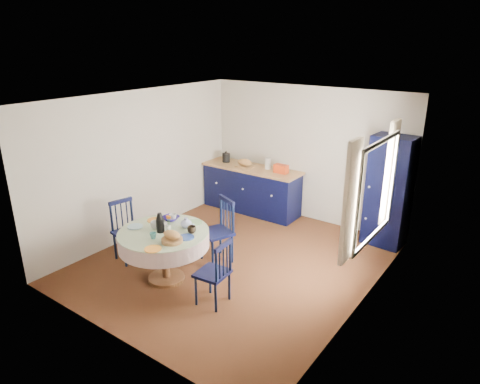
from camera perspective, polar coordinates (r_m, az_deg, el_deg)
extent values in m
plane|color=black|center=(6.76, -0.72, -9.24)|extent=(4.50, 4.50, 0.00)
plane|color=white|center=(5.96, -0.82, 12.25)|extent=(4.50, 4.50, 0.00)
cube|color=beige|center=(8.09, 8.80, 5.02)|extent=(4.00, 0.02, 2.50)
cube|color=beige|center=(7.56, -13.06, 3.69)|extent=(0.02, 4.50, 2.50)
cube|color=beige|center=(5.38, 16.63, -3.27)|extent=(0.02, 4.50, 2.50)
plane|color=white|center=(5.57, 17.90, 0.12)|extent=(0.00, 1.20, 1.20)
cube|color=beige|center=(4.95, 14.51, -1.38)|extent=(0.05, 0.34, 1.45)
cube|color=beige|center=(6.21, 19.37, 2.45)|extent=(0.05, 0.34, 1.45)
cube|color=black|center=(8.53, 1.52, 0.26)|extent=(1.97, 0.61, 0.86)
cube|color=#A08149|center=(8.39, 1.55, 3.17)|extent=(2.03, 0.65, 0.04)
cube|color=#AB2F0E|center=(8.05, 5.53, 3.11)|extent=(0.26, 0.14, 0.16)
cube|color=#A08149|center=(8.43, 0.62, 3.48)|extent=(0.34, 0.24, 0.02)
ellipsoid|color=#A97141|center=(8.41, 0.62, 3.97)|extent=(0.31, 0.20, 0.13)
cylinder|color=silver|center=(8.27, 3.77, 3.85)|extent=(0.12, 0.12, 0.22)
cube|color=black|center=(7.39, 19.23, 0.05)|extent=(0.68, 0.50, 1.85)
cylinder|color=white|center=(7.21, 16.91, 0.61)|extent=(0.04, 0.02, 0.04)
cylinder|color=white|center=(7.40, 16.48, -3.46)|extent=(0.04, 0.02, 0.04)
cylinder|color=#593019|center=(6.38, -9.77, -11.21)|extent=(0.52, 0.52, 0.05)
cylinder|color=#593019|center=(6.21, -9.96, -8.44)|extent=(0.11, 0.11, 0.69)
cylinder|color=#593019|center=(6.05, -10.16, -5.43)|extent=(1.20, 1.20, 0.03)
cylinder|color=silver|center=(6.09, -10.11, -6.24)|extent=(1.26, 1.26, 0.22)
cylinder|color=silver|center=(6.04, -10.17, -5.25)|extent=(1.26, 1.26, 0.01)
cylinder|color=#99CCD4|center=(6.26, -13.82, -4.50)|extent=(0.22, 0.22, 0.01)
cylinder|color=orange|center=(5.57, -11.54, -7.45)|extent=(0.22, 0.22, 0.01)
cylinder|color=navy|center=(5.81, -7.19, -6.01)|extent=(0.22, 0.22, 0.01)
cylinder|color=#74A768|center=(6.25, -6.08, -4.04)|extent=(0.22, 0.22, 0.01)
cylinder|color=orange|center=(6.41, -11.30, -3.69)|extent=(0.22, 0.22, 0.01)
cylinder|color=brown|center=(5.71, -9.04, -6.36)|extent=(0.28, 0.28, 0.05)
ellipsoid|color=#A97141|center=(5.68, -9.08, -5.64)|extent=(0.26, 0.16, 0.11)
cube|color=silver|center=(6.21, -10.09, -4.25)|extent=(0.10, 0.07, 0.04)
cylinder|color=black|center=(6.76, -15.06, -7.92)|extent=(0.04, 0.04, 0.44)
cylinder|color=black|center=(6.90, -12.53, -7.10)|extent=(0.04, 0.04, 0.44)
cylinder|color=black|center=(7.02, -16.31, -6.95)|extent=(0.04, 0.04, 0.44)
cylinder|color=black|center=(7.16, -13.85, -6.19)|extent=(0.04, 0.04, 0.44)
cube|color=black|center=(6.85, -14.61, -5.25)|extent=(0.48, 0.50, 0.04)
cylinder|color=black|center=(6.84, -16.77, -3.29)|extent=(0.04, 0.04, 0.49)
cylinder|color=black|center=(6.98, -14.25, -2.58)|extent=(0.04, 0.04, 0.49)
cube|color=black|center=(6.83, -15.67, -1.20)|extent=(0.12, 0.38, 0.06)
cylinder|color=black|center=(6.88, -16.15, -3.27)|extent=(0.02, 0.02, 0.41)
cylinder|color=black|center=(6.92, -15.48, -3.08)|extent=(0.02, 0.02, 0.41)
cylinder|color=black|center=(6.95, -14.82, -2.89)|extent=(0.02, 0.02, 0.41)
cylinder|color=black|center=(6.77, -5.16, -7.08)|extent=(0.04, 0.04, 0.46)
cylinder|color=black|center=(6.49, -3.67, -8.32)|extent=(0.04, 0.04, 0.46)
cylinder|color=black|center=(6.92, -2.63, -6.41)|extent=(0.04, 0.04, 0.46)
cylinder|color=black|center=(6.64, -1.06, -7.59)|extent=(0.04, 0.04, 0.46)
cube|color=black|center=(6.59, -3.17, -5.40)|extent=(0.58, 0.56, 0.04)
cylinder|color=black|center=(6.72, -2.54, -2.49)|extent=(0.04, 0.04, 0.51)
cylinder|color=black|center=(6.43, -0.93, -3.54)|extent=(0.04, 0.04, 0.51)
cube|color=black|center=(6.49, -1.77, -1.09)|extent=(0.39, 0.19, 0.06)
cylinder|color=black|center=(6.66, -2.17, -2.90)|extent=(0.02, 0.02, 0.43)
cylinder|color=black|center=(6.58, -1.75, -3.18)|extent=(0.02, 0.02, 0.43)
cylinder|color=black|center=(6.51, -1.32, -3.46)|extent=(0.02, 0.02, 0.43)
cylinder|color=black|center=(5.92, -4.00, -11.56)|extent=(0.03, 0.03, 0.41)
cylinder|color=black|center=(5.70, -5.89, -13.00)|extent=(0.03, 0.03, 0.41)
cylinder|color=black|center=(5.78, -1.44, -12.39)|extent=(0.03, 0.03, 0.41)
cylinder|color=black|center=(5.55, -3.26, -13.92)|extent=(0.03, 0.03, 0.41)
cube|color=black|center=(5.62, -3.70, -10.77)|extent=(0.42, 0.44, 0.04)
cylinder|color=black|center=(5.54, -1.31, -8.46)|extent=(0.03, 0.03, 0.46)
cylinder|color=black|center=(5.30, -3.18, -9.89)|extent=(0.03, 0.03, 0.46)
cube|color=black|center=(5.32, -2.25, -7.18)|extent=(0.07, 0.37, 0.06)
cylinder|color=black|center=(5.49, -1.73, -8.96)|extent=(0.02, 0.02, 0.38)
cylinder|color=black|center=(5.43, -2.22, -9.34)|extent=(0.02, 0.02, 0.38)
cylinder|color=black|center=(5.37, -2.72, -9.72)|extent=(0.02, 0.02, 0.38)
imported|color=silver|center=(6.13, -11.23, -4.34)|extent=(0.13, 0.13, 0.11)
imported|color=teal|center=(5.84, -11.51, -5.74)|extent=(0.09, 0.09, 0.09)
imported|color=black|center=(5.92, -6.46, -5.01)|extent=(0.12, 0.12, 0.10)
imported|color=silver|center=(6.35, -8.93, -3.35)|extent=(0.11, 0.11, 0.10)
imported|color=navy|center=(6.37, -9.24, -3.49)|extent=(0.24, 0.24, 0.06)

